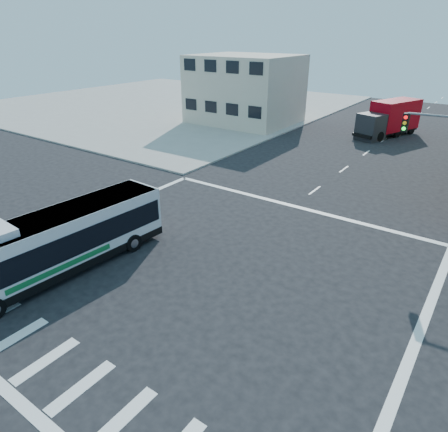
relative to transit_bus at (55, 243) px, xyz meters
The scene contains 5 objects.
ground 7.20m from the transit_bus, 37.40° to the left, with size 120.00×120.00×0.00m, color black.
sidewalk_nw 49.09m from the transit_bus, 126.85° to the left, with size 50.00×50.00×0.15m, color #99958E.
building_west 36.18m from the transit_bus, 108.48° to the left, with size 12.06×10.06×8.00m.
transit_bus is the anchor object (origin of this frame).
box_truck 37.77m from the transit_bus, 82.06° to the left, with size 5.14×8.67×3.76m.
Camera 1 is at (10.30, -13.03, 10.61)m, focal length 32.00 mm.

